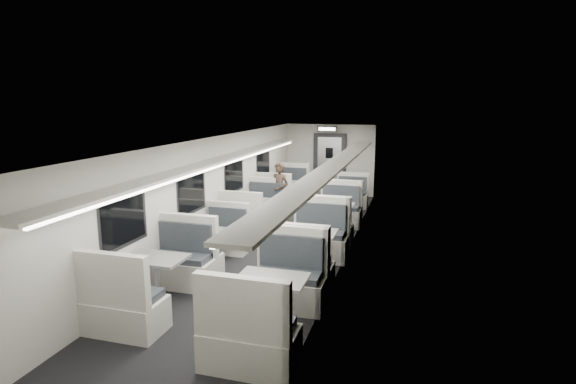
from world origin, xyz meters
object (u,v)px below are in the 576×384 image
Objects in this scene: booth_right_b at (334,219)px; vestibule_door at (329,165)px; booth_right_d at (272,305)px; exit_sign at (327,129)px; passenger at (279,192)px; booth_left_a at (283,194)px; booth_right_a at (348,201)px; booth_left_d at (156,281)px; booth_left_b at (255,214)px; booth_left_c at (211,246)px; booth_right_c at (310,252)px.

vestibule_door reaches higher than booth_right_b.
booth_right_d is at bearing -83.94° from vestibule_door.
vestibule_door is 1.33m from exit_sign.
passenger is (-1.67, 5.81, 0.37)m from booth_right_d.
passenger reaches higher than booth_left_a.
passenger is 2.53× the size of exit_sign.
passenger reaches higher than booth_right_d.
booth_right_a is at bearing -2.59° from booth_left_a.
booth_right_b is (0.00, -2.25, 0.04)m from booth_right_a.
booth_right_b is (2.00, 4.57, -0.02)m from booth_left_d.
booth_left_b is 3.46× the size of exit_sign.
booth_right_d is at bearing -90.00° from booth_right_b.
passenger is 3.68m from vestibule_door.
booth_left_b is 1.09× the size of booth_left_c.
booth_left_c is 0.90× the size of booth_right_b.
booth_right_d is 9.49m from vestibule_door.
booth_right_a is 0.92× the size of vestibule_door.
booth_left_c is 0.86× the size of booth_left_d.
booth_right_c is at bearing -81.46° from exit_sign.
booth_left_d is 1.18× the size of booth_right_a.
passenger is (-1.67, 3.54, 0.36)m from booth_right_c.
booth_right_c is at bearing -52.00° from booth_left_b.
passenger is at bearing 71.35° from booth_left_b.
booth_right_a is 2.17m from passenger.
booth_right_d is at bearing -48.66° from booth_left_c.
booth_right_b is at bearing 90.00° from booth_right_c.
vestibule_door is (-1.00, 9.42, 0.62)m from booth_right_d.
vestibule_door is (1.00, 7.15, 0.69)m from booth_left_c.
exit_sign is (1.00, 6.66, 1.93)m from booth_left_c.
booth_right_d is at bearing -83.61° from exit_sign.
exit_sign is at bearing 76.29° from booth_left_b.
booth_left_c is at bearing -97.97° from vestibule_door.
booth_left_a is 0.99× the size of booth_left_d.
booth_left_c is 1.96m from booth_left_d.
booth_left_b is at bearing 90.00° from booth_left_d.
booth_left_a is at bearing -114.40° from vestibule_door.
booth_right_a is 4.85m from booth_right_c.
exit_sign is (1.00, 8.62, 1.87)m from booth_left_d.
booth_right_d is (2.00, -7.21, 0.01)m from booth_left_a.
booth_right_d is at bearing -67.51° from booth_left_b.
exit_sign is at bearing 98.54° from booth_right_c.
passenger is at bearing 106.05° from booth_right_d.
booth_left_b reaches higher than booth_right_a.
booth_right_c is 6.99m from exit_sign.
booth_left_d is at bearing -106.36° from booth_right_a.
booth_left_b is at bearing 90.00° from booth_left_c.
booth_left_a is 1.06× the size of booth_left_b.
booth_left_b is at bearing 112.49° from booth_right_d.
booth_right_c is 2.27m from booth_right_d.
booth_left_c is 3.57m from passenger.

